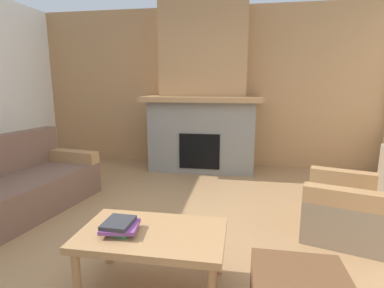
{
  "coord_description": "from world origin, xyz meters",
  "views": [
    {
      "loc": [
        0.65,
        -2.31,
        1.42
      ],
      "look_at": [
        0.1,
        0.95,
        0.76
      ],
      "focal_mm": 27.87,
      "sensor_mm": 36.0,
      "label": 1
    }
  ],
  "objects_px": {
    "coffee_table": "(152,239)",
    "armchair": "(354,207)",
    "fireplace": "(203,100)",
    "couch": "(15,188)"
  },
  "relations": [
    {
      "from": "couch",
      "to": "armchair",
      "type": "bearing_deg",
      "value": 1.1
    },
    {
      "from": "fireplace",
      "to": "couch",
      "type": "bearing_deg",
      "value": -130.15
    },
    {
      "from": "fireplace",
      "to": "armchair",
      "type": "height_order",
      "value": "fireplace"
    },
    {
      "from": "coffee_table",
      "to": "armchair",
      "type": "bearing_deg",
      "value": 31.88
    },
    {
      "from": "couch",
      "to": "armchair",
      "type": "relative_size",
      "value": 2.01
    },
    {
      "from": "couch",
      "to": "armchair",
      "type": "distance_m",
      "value": 3.54
    },
    {
      "from": "couch",
      "to": "armchair",
      "type": "xyz_separation_m",
      "value": [
        3.53,
        0.07,
        0.01
      ]
    },
    {
      "from": "fireplace",
      "to": "armchair",
      "type": "bearing_deg",
      "value": -50.66
    },
    {
      "from": "couch",
      "to": "coffee_table",
      "type": "bearing_deg",
      "value": -26.98
    },
    {
      "from": "fireplace",
      "to": "couch",
      "type": "xyz_separation_m",
      "value": [
        -1.82,
        -2.16,
        -0.88
      ]
    }
  ]
}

